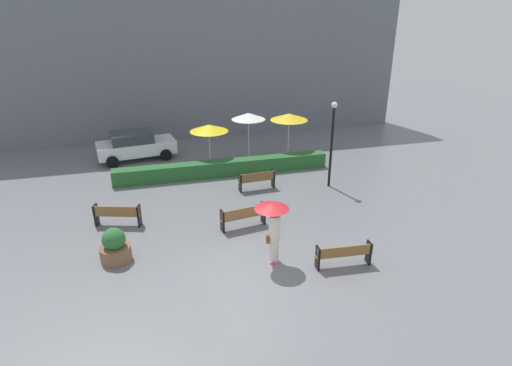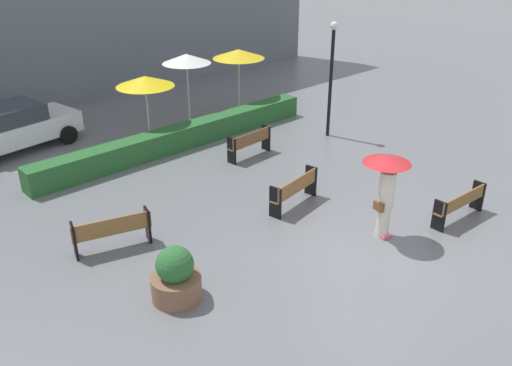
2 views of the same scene
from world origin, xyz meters
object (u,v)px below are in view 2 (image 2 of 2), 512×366
bench_near_right (461,203)px  parked_car (12,127)px  bench_far_left (112,230)px  patio_umbrella_white (186,59)px  patio_umbrella_yellow (145,81)px  planter_pot (176,277)px  bench_mid_center (295,189)px  bench_back_row (250,142)px  patio_umbrella_yellow_far (239,54)px  pedestrian_with_umbrella (386,183)px  lamp_post (331,68)px

bench_near_right → parked_car: parked_car is taller
bench_far_left → patio_umbrella_white: 9.41m
patio_umbrella_yellow → planter_pot: bearing=-119.6°
bench_near_right → planter_pot: bearing=162.1°
bench_mid_center → bench_far_left: bearing=163.2°
bench_far_left → patio_umbrella_white: patio_umbrella_white is taller
bench_far_left → patio_umbrella_yellow: (4.56, 5.48, 1.64)m
bench_back_row → parked_car: bearing=132.4°
bench_mid_center → parked_car: 10.13m
bench_mid_center → bench_back_row: bearing=66.6°
bench_far_left → planter_pot: planter_pot is taller
patio_umbrella_yellow_far → patio_umbrella_yellow: bearing=-177.4°
bench_back_row → bench_near_right: 6.90m
bench_far_left → parked_car: parked_car is taller
bench_far_left → planter_pot: bearing=-89.7°
pedestrian_with_umbrella → lamp_post: size_ratio=0.53×
pedestrian_with_umbrella → patio_umbrella_yellow: size_ratio=0.91×
bench_back_row → patio_umbrella_yellow_far: 5.03m
bench_far_left → parked_car: size_ratio=0.42×
bench_mid_center → lamp_post: 6.04m
bench_back_row → pedestrian_with_umbrella: (-1.07, -5.90, 0.93)m
planter_pot → parked_car: parked_car is taller
bench_mid_center → patio_umbrella_white: (2.13, 7.60, 1.95)m
parked_car → planter_pot: bearing=-94.0°
bench_far_left → patio_umbrella_yellow_far: bearing=32.3°
patio_umbrella_yellow_far → bench_back_row: bearing=-127.1°
lamp_post → patio_umbrella_yellow_far: bearing=98.5°
planter_pot → patio_umbrella_yellow_far: (8.97, 8.19, 1.90)m
bench_back_row → pedestrian_with_umbrella: size_ratio=0.83×
bench_far_left → pedestrian_with_umbrella: size_ratio=0.86×
lamp_post → parked_car: size_ratio=0.92×
pedestrian_with_umbrella → bench_near_right: bearing=-23.0°
bench_mid_center → patio_umbrella_white: bearing=74.4°
lamp_post → parked_car: (-8.86, 6.38, -1.65)m
planter_pot → patio_umbrella_yellow: (4.54, 7.99, 1.65)m
bench_near_right → patio_umbrella_white: bearing=92.2°
pedestrian_with_umbrella → patio_umbrella_white: size_ratio=0.80×
planter_pot → patio_umbrella_yellow_far: patio_umbrella_yellow_far is taller
pedestrian_with_umbrella → planter_pot: pedestrian_with_umbrella is taller
bench_far_left → bench_near_right: 8.73m
bench_far_left → pedestrian_with_umbrella: 6.51m
patio_umbrella_yellow_far → parked_car: patio_umbrella_yellow_far is taller
pedestrian_with_umbrella → patio_umbrella_white: bearing=80.3°
patio_umbrella_yellow → patio_umbrella_white: size_ratio=0.88×
pedestrian_with_umbrella → patio_umbrella_white: 10.31m
patio_umbrella_yellow → patio_umbrella_yellow_far: (4.43, 0.20, 0.25)m
bench_far_left → patio_umbrella_yellow_far: patio_umbrella_yellow_far is taller
bench_back_row → bench_near_right: size_ratio=0.92×
lamp_post → pedestrian_with_umbrella: bearing=-129.6°
patio_umbrella_yellow → bench_back_row: bearing=-65.4°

